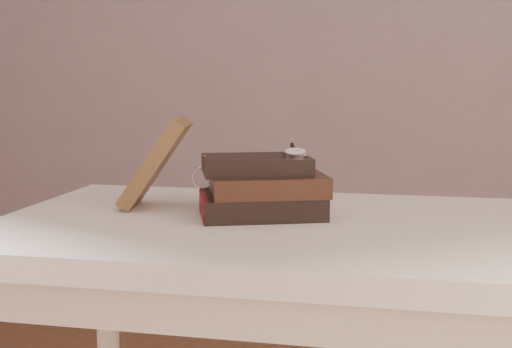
# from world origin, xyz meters

# --- Properties ---
(table) EXTENTS (1.00, 0.60, 0.75)m
(table) POSITION_xyz_m (0.00, 0.35, 0.66)
(table) COLOR silver
(table) RESTS_ON ground
(book_stack) EXTENTS (0.25, 0.21, 0.11)m
(book_stack) POSITION_xyz_m (-0.05, 0.38, 0.80)
(book_stack) COLOR black
(book_stack) RESTS_ON table
(journal) EXTENTS (0.15, 0.14, 0.17)m
(journal) POSITION_xyz_m (-0.26, 0.42, 0.84)
(journal) COLOR #47301B
(journal) RESTS_ON table
(pocket_watch) EXTENTS (0.06, 0.15, 0.02)m
(pocket_watch) POSITION_xyz_m (0.01, 0.40, 0.86)
(pocket_watch) COLOR silver
(pocket_watch) RESTS_ON book_stack
(eyeglasses) EXTENTS (0.12, 0.13, 0.04)m
(eyeglasses) POSITION_xyz_m (-0.14, 0.42, 0.81)
(eyeglasses) COLOR silver
(eyeglasses) RESTS_ON book_stack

